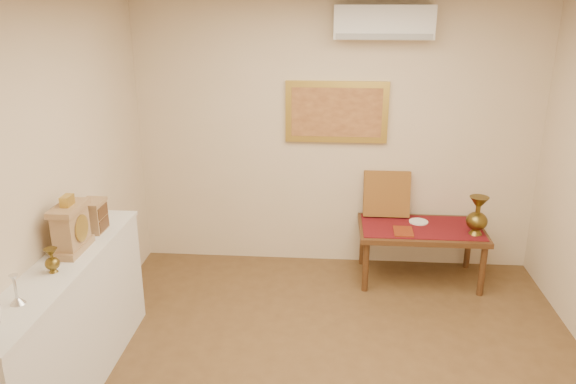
# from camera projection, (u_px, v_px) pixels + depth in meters

# --- Properties ---
(wall_back) EXTENTS (4.00, 0.02, 2.70)m
(wall_back) POSITION_uv_depth(u_px,v_px,m) (336.00, 136.00, 5.59)
(wall_back) COLOR beige
(wall_back) RESTS_ON ground
(wall_left) EXTENTS (0.02, 4.50, 2.70)m
(wall_left) POSITION_uv_depth(u_px,v_px,m) (26.00, 212.00, 3.62)
(wall_left) COLOR beige
(wall_left) RESTS_ON ground
(candlestick) EXTENTS (0.09, 0.09, 0.19)m
(candlestick) POSITION_uv_depth(u_px,v_px,m) (16.00, 289.00, 3.22)
(candlestick) COLOR silver
(candlestick) RESTS_ON display_ledge
(brass_urn_small) EXTENTS (0.10, 0.10, 0.21)m
(brass_urn_small) POSITION_uv_depth(u_px,v_px,m) (51.00, 257.00, 3.59)
(brass_urn_small) COLOR brown
(brass_urn_small) RESTS_ON display_ledge
(table_cloth) EXTENTS (1.14, 0.59, 0.01)m
(table_cloth) POSITION_uv_depth(u_px,v_px,m) (421.00, 227.00, 5.44)
(table_cloth) COLOR maroon
(table_cloth) RESTS_ON low_table
(brass_urn_tall) EXTENTS (0.20, 0.20, 0.45)m
(brass_urn_tall) POSITION_uv_depth(u_px,v_px,m) (478.00, 212.00, 5.20)
(brass_urn_tall) COLOR brown
(brass_urn_tall) RESTS_ON table_cloth
(plate) EXTENTS (0.19, 0.19, 0.01)m
(plate) POSITION_uv_depth(u_px,v_px,m) (419.00, 222.00, 5.54)
(plate) COLOR white
(plate) RESTS_ON table_cloth
(menu) EXTENTS (0.19, 0.26, 0.01)m
(menu) POSITION_uv_depth(u_px,v_px,m) (403.00, 231.00, 5.31)
(menu) COLOR maroon
(menu) RESTS_ON table_cloth
(cushion) EXTENTS (0.46, 0.19, 0.47)m
(cushion) POSITION_uv_depth(u_px,v_px,m) (387.00, 194.00, 5.65)
(cushion) COLOR #612413
(cushion) RESTS_ON table_cloth
(display_ledge) EXTENTS (0.37, 2.02, 0.98)m
(display_ledge) POSITION_uv_depth(u_px,v_px,m) (69.00, 328.00, 3.88)
(display_ledge) COLOR silver
(display_ledge) RESTS_ON floor
(mantel_clock) EXTENTS (0.17, 0.36, 0.41)m
(mantel_clock) POSITION_uv_depth(u_px,v_px,m) (71.00, 228.00, 3.87)
(mantel_clock) COLOR #A47E54
(mantel_clock) RESTS_ON display_ledge
(wooden_chest) EXTENTS (0.16, 0.21, 0.24)m
(wooden_chest) POSITION_uv_depth(u_px,v_px,m) (94.00, 216.00, 4.23)
(wooden_chest) COLOR #A47E54
(wooden_chest) RESTS_ON display_ledge
(low_table) EXTENTS (1.20, 0.70, 0.55)m
(low_table) POSITION_uv_depth(u_px,v_px,m) (421.00, 234.00, 5.46)
(low_table) COLOR #4E2E17
(low_table) RESTS_ON floor
(painting) EXTENTS (1.00, 0.06, 0.60)m
(painting) POSITION_uv_depth(u_px,v_px,m) (337.00, 112.00, 5.48)
(painting) COLOR gold
(painting) RESTS_ON wall_back
(ac_unit) EXTENTS (0.90, 0.25, 0.30)m
(ac_unit) POSITION_uv_depth(u_px,v_px,m) (384.00, 22.00, 5.07)
(ac_unit) COLOR silver
(ac_unit) RESTS_ON wall_back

